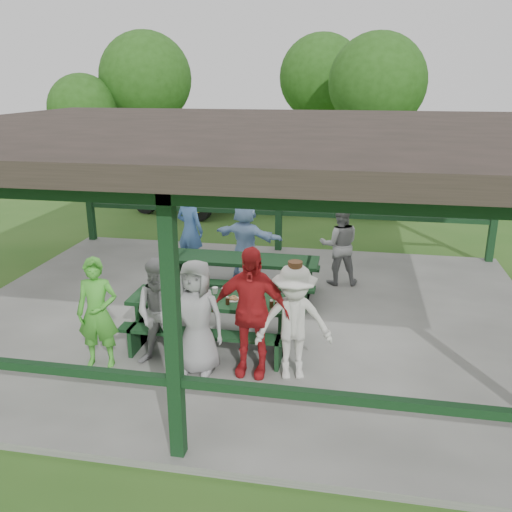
% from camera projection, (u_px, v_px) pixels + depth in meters
% --- Properties ---
extents(ground, '(90.00, 90.00, 0.00)m').
position_uv_depth(ground, '(247.00, 318.00, 9.54)').
color(ground, '#2B591B').
rests_on(ground, ground).
extents(concrete_slab, '(10.00, 8.00, 0.10)m').
position_uv_depth(concrete_slab, '(247.00, 316.00, 9.53)').
color(concrete_slab, slate).
rests_on(concrete_slab, ground).
extents(pavilion_structure, '(10.60, 8.60, 3.24)m').
position_uv_depth(pavilion_structure, '(246.00, 135.00, 8.55)').
color(pavilion_structure, black).
rests_on(pavilion_structure, concrete_slab).
extents(picnic_table_near, '(2.53, 1.39, 0.75)m').
position_uv_depth(picnic_table_near, '(213.00, 315.00, 8.29)').
color(picnic_table_near, black).
rests_on(picnic_table_near, concrete_slab).
extents(picnic_table_far, '(2.77, 1.39, 0.75)m').
position_uv_depth(picnic_table_far, '(244.00, 271.00, 10.15)').
color(picnic_table_far, black).
rests_on(picnic_table_far, concrete_slab).
extents(table_setting, '(2.29, 0.45, 0.10)m').
position_uv_depth(table_setting, '(215.00, 295.00, 8.23)').
color(table_setting, white).
rests_on(table_setting, picnic_table_near).
extents(contestant_green, '(0.64, 0.47, 1.60)m').
position_uv_depth(contestant_green, '(98.00, 313.00, 7.57)').
color(contestant_green, green).
rests_on(contestant_green, concrete_slab).
extents(contestant_grey_left, '(0.83, 0.68, 1.59)m').
position_uv_depth(contestant_grey_left, '(162.00, 313.00, 7.58)').
color(contestant_grey_left, gray).
rests_on(contestant_grey_left, concrete_slab).
extents(contestant_grey_mid, '(0.84, 0.59, 1.63)m').
position_uv_depth(contestant_grey_mid, '(197.00, 317.00, 7.40)').
color(contestant_grey_mid, gray).
rests_on(contestant_grey_mid, concrete_slab).
extents(contestant_red, '(1.10, 0.50, 1.84)m').
position_uv_depth(contestant_red, '(250.00, 312.00, 7.32)').
color(contestant_red, red).
rests_on(contestant_red, concrete_slab).
extents(contestant_white_fedora, '(1.16, 0.82, 1.68)m').
position_uv_depth(contestant_white_fedora, '(294.00, 322.00, 7.25)').
color(contestant_white_fedora, beige).
rests_on(contestant_white_fedora, concrete_slab).
extents(spectator_lblue, '(1.59, 0.93, 1.64)m').
position_uv_depth(spectator_lblue, '(245.00, 239.00, 11.00)').
color(spectator_lblue, '#98BBEB').
rests_on(spectator_lblue, concrete_slab).
extents(spectator_blue, '(0.73, 0.60, 1.73)m').
position_uv_depth(spectator_blue, '(190.00, 230.00, 11.46)').
color(spectator_blue, '#4068A7').
rests_on(spectator_blue, concrete_slab).
extents(spectator_grey, '(0.87, 0.73, 1.61)m').
position_uv_depth(spectator_grey, '(339.00, 245.00, 10.66)').
color(spectator_grey, gray).
rests_on(spectator_grey, concrete_slab).
extents(pickup_truck, '(5.47, 2.70, 1.49)m').
position_uv_depth(pickup_truck, '(332.00, 186.00, 17.40)').
color(pickup_truck, silver).
rests_on(pickup_truck, ground).
extents(farm_trailer, '(4.29, 2.64, 1.50)m').
position_uv_depth(farm_trailer, '(187.00, 188.00, 17.00)').
color(farm_trailer, navy).
rests_on(farm_trailer, ground).
extents(tree_far_left, '(3.79, 3.79, 5.93)m').
position_uv_depth(tree_far_left, '(146.00, 79.00, 22.43)').
color(tree_far_left, black).
rests_on(tree_far_left, ground).
extents(tree_left, '(3.85, 3.85, 6.01)m').
position_uv_depth(tree_left, '(322.00, 77.00, 24.51)').
color(tree_left, black).
rests_on(tree_left, ground).
extents(tree_mid, '(3.66, 3.66, 5.71)m').
position_uv_depth(tree_mid, '(378.00, 83.00, 20.21)').
color(tree_mid, black).
rests_on(tree_mid, ground).
extents(tree_edge_left, '(2.72, 2.72, 4.25)m').
position_uv_depth(tree_edge_left, '(83.00, 109.00, 21.57)').
color(tree_edge_left, black).
rests_on(tree_edge_left, ground).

